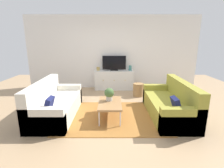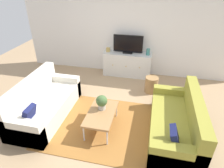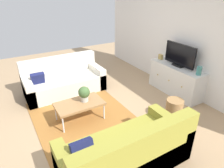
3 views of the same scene
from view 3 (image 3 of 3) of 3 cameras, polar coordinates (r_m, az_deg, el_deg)
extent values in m
plane|color=tan|center=(4.26, -5.63, -9.42)|extent=(10.00, 10.00, 0.00)
cube|color=white|center=(5.19, 20.57, 12.09)|extent=(6.40, 0.12, 2.70)
cube|color=#9E662D|center=(4.21, -7.50, -9.93)|extent=(2.50, 1.90, 0.01)
cube|color=beige|center=(5.23, -13.11, -0.21)|extent=(0.87, 1.92, 0.42)
cube|color=beige|center=(5.43, -14.48, 3.25)|extent=(0.20, 1.92, 0.86)
cube|color=beige|center=(5.48, -4.58, 2.54)|extent=(0.87, 0.18, 0.56)
cube|color=beige|center=(5.05, -22.54, -1.69)|extent=(0.87, 0.18, 0.56)
cube|color=#191E4C|center=(4.92, -20.23, 1.32)|extent=(0.18, 0.30, 0.32)
cube|color=olive|center=(3.19, 3.58, -19.20)|extent=(0.87, 1.92, 0.42)
cube|color=olive|center=(2.85, 7.68, -20.03)|extent=(0.20, 1.92, 0.86)
cube|color=olive|center=(3.58, 15.54, -12.66)|extent=(0.87, 0.18, 0.56)
cube|color=#191E4C|center=(2.78, -8.27, -18.38)|extent=(0.19, 0.30, 0.32)
cube|color=#A37547|center=(4.03, -9.20, -5.57)|extent=(0.53, 0.93, 0.04)
cylinder|color=silver|center=(4.22, -15.55, -7.88)|extent=(0.03, 0.03, 0.35)
cylinder|color=silver|center=(3.86, -13.62, -11.21)|extent=(0.03, 0.03, 0.35)
cylinder|color=silver|center=(4.45, -5.06, -5.00)|extent=(0.03, 0.03, 0.35)
cylinder|color=silver|center=(4.11, -2.27, -7.83)|extent=(0.03, 0.03, 0.35)
cylinder|color=#B7B2A8|center=(4.04, -7.76, -4.08)|extent=(0.15, 0.15, 0.11)
sphere|color=#426033|center=(3.97, -7.88, -2.32)|extent=(0.23, 0.23, 0.23)
cube|color=silver|center=(5.25, 17.47, 1.17)|extent=(1.43, 0.44, 0.72)
sphere|color=#B79338|center=(5.33, 12.72, 2.58)|extent=(0.03, 0.03, 0.03)
sphere|color=#B79338|center=(5.08, 15.73, 0.99)|extent=(0.03, 0.03, 0.03)
sphere|color=#B79338|center=(4.84, 19.04, -0.77)|extent=(0.03, 0.03, 0.03)
cube|color=black|center=(5.13, 18.19, 5.04)|extent=(0.28, 0.16, 0.04)
cube|color=black|center=(5.04, 18.61, 7.90)|extent=(0.86, 0.04, 0.50)
cylinder|color=teal|center=(4.75, 23.36, 3.45)|extent=(0.11, 0.11, 0.19)
cube|color=tan|center=(5.48, 13.56, 7.48)|extent=(0.11, 0.07, 0.13)
cylinder|color=#9E7547|center=(4.30, 17.09, -6.84)|extent=(0.34, 0.34, 0.43)
camera|label=1|loc=(4.16, -67.90, 0.51)|focal=27.36mm
camera|label=2|loc=(2.95, -72.05, 15.66)|focal=31.05mm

